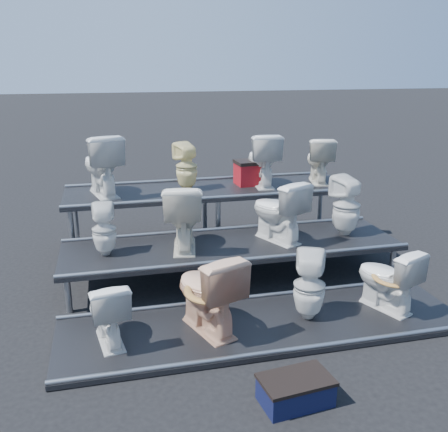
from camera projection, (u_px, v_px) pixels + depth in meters
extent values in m
plane|color=black|center=(232.00, 277.00, 6.40)|extent=(80.00, 80.00, 0.00)
cube|color=black|center=(263.00, 325.00, 5.19)|extent=(4.20, 1.20, 0.06)
cube|color=black|center=(232.00, 261.00, 6.34)|extent=(4.20, 1.20, 0.46)
cube|color=black|center=(211.00, 216.00, 7.48)|extent=(4.20, 1.20, 0.86)
imported|color=silver|center=(108.00, 311.00, 4.74)|extent=(0.46, 0.69, 0.66)
imported|color=tan|center=(207.00, 291.00, 4.92)|extent=(0.73, 0.94, 0.84)
imported|color=silver|center=(309.00, 286.00, 5.18)|extent=(0.44, 0.44, 0.73)
imported|color=silver|center=(387.00, 278.00, 5.38)|extent=(0.63, 0.80, 0.71)
imported|color=silver|center=(104.00, 230.00, 5.83)|extent=(0.28, 0.29, 0.62)
imported|color=silver|center=(183.00, 216.00, 6.01)|extent=(0.59, 0.87, 0.82)
imported|color=silver|center=(278.00, 210.00, 6.28)|extent=(0.72, 0.89, 0.79)
imported|color=silver|center=(346.00, 206.00, 6.49)|extent=(0.45, 0.46, 0.79)
imported|color=silver|center=(102.00, 165.00, 6.89)|extent=(0.67, 0.93, 0.85)
imported|color=beige|center=(186.00, 166.00, 7.17)|extent=(0.40, 0.40, 0.69)
imported|color=silver|center=(262.00, 159.00, 7.41)|extent=(0.51, 0.81, 0.79)
imported|color=silver|center=(319.00, 160.00, 7.63)|extent=(0.54, 0.76, 0.70)
cube|color=maroon|center=(251.00, 174.00, 7.55)|extent=(0.47, 0.38, 0.32)
cube|color=black|center=(295.00, 392.00, 4.03)|extent=(0.60, 0.40, 0.20)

